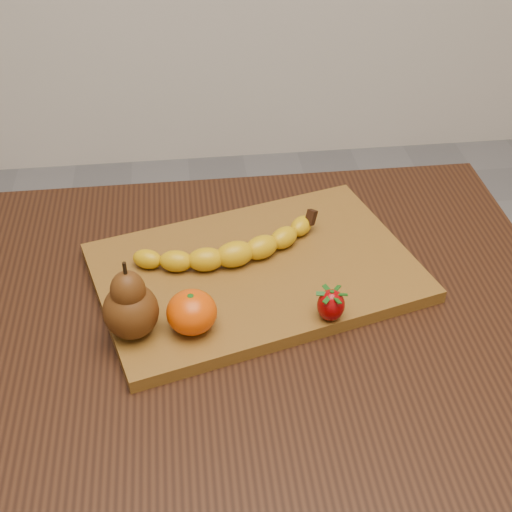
{
  "coord_description": "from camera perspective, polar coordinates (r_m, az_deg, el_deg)",
  "views": [
    {
      "loc": [
        -0.02,
        -0.73,
        1.42
      ],
      "look_at": [
        0.07,
        0.07,
        0.8
      ],
      "focal_mm": 50.0,
      "sensor_mm": 36.0,
      "label": 1
    }
  ],
  "objects": [
    {
      "name": "pear",
      "position": [
        0.91,
        -10.11,
        -3.41
      ],
      "size": [
        0.09,
        0.09,
        0.11
      ],
      "primitive_type": null,
      "rotation": [
        0.0,
        0.0,
        -0.27
      ],
      "color": "#4C280C",
      "rests_on": "cutting_board"
    },
    {
      "name": "table",
      "position": [
        1.05,
        -3.52,
        -8.51
      ],
      "size": [
        1.0,
        0.7,
        0.76
      ],
      "color": "black",
      "rests_on": "ground"
    },
    {
      "name": "strawberry",
      "position": [
        0.94,
        6.02,
        -3.85
      ],
      "size": [
        0.04,
        0.04,
        0.05
      ],
      "primitive_type": null,
      "rotation": [
        0.0,
        0.0,
        -0.18
      ],
      "color": "#860305",
      "rests_on": "cutting_board"
    },
    {
      "name": "mandarin",
      "position": [
        0.92,
        -5.17,
        -4.5
      ],
      "size": [
        0.07,
        0.07,
        0.06
      ],
      "primitive_type": "ellipsoid",
      "rotation": [
        0.0,
        0.0,
        0.11
      ],
      "color": "#CB4002",
      "rests_on": "cutting_board"
    },
    {
      "name": "banana",
      "position": [
        1.02,
        -1.71,
        0.15
      ],
      "size": [
        0.25,
        0.12,
        0.04
      ],
      "primitive_type": null,
      "rotation": [
        0.0,
        0.0,
        0.23
      ],
      "color": "#C99B09",
      "rests_on": "cutting_board"
    },
    {
      "name": "cutting_board",
      "position": [
        1.04,
        0.0,
        -1.31
      ],
      "size": [
        0.51,
        0.41,
        0.02
      ],
      "primitive_type": "cube",
      "rotation": [
        0.0,
        0.0,
        0.27
      ],
      "color": "brown",
      "rests_on": "table"
    }
  ]
}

